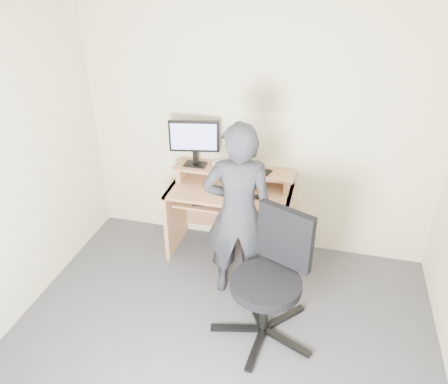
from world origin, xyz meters
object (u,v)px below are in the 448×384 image
at_px(office_chair, 272,273).
at_px(monitor, 194,139).
at_px(person, 238,213).
at_px(desk, 232,204).

bearing_deg(office_chair, monitor, 155.60).
relative_size(office_chair, person, 0.64).
height_order(office_chair, person, person).
distance_m(desk, monitor, 0.75).
distance_m(monitor, person, 0.94).
bearing_deg(monitor, person, -58.82).
bearing_deg(person, office_chair, 120.21).
relative_size(desk, monitor, 2.44).
distance_m(office_chair, person, 0.61).
bearing_deg(monitor, desk, -18.12).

